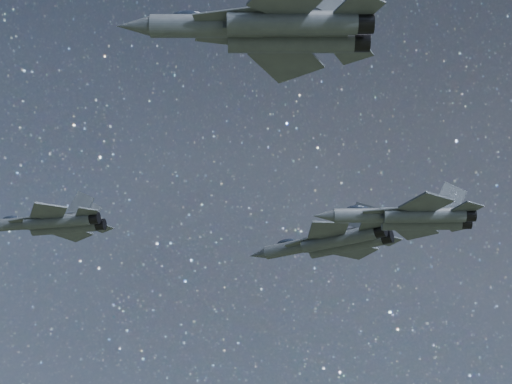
# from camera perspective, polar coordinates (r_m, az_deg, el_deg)

# --- Properties ---
(jet_lead) EXTENTS (15.17, 10.71, 3.84)m
(jet_lead) POSITION_cam_1_polar(r_m,az_deg,el_deg) (86.12, -14.69, -2.19)
(jet_lead) COLOR #373E45
(jet_left) EXTENTS (19.11, 12.98, 4.80)m
(jet_left) POSITION_cam_1_polar(r_m,az_deg,el_deg) (92.45, 5.46, -3.64)
(jet_left) COLOR #373E45
(jet_right) EXTENTS (20.09, 13.66, 5.05)m
(jet_right) POSITION_cam_1_polar(r_m,az_deg,el_deg) (59.66, 1.05, 11.78)
(jet_right) COLOR #373E45
(jet_slot) EXTENTS (17.47, 11.94, 4.39)m
(jet_slot) POSITION_cam_1_polar(r_m,az_deg,el_deg) (82.70, 11.09, -1.78)
(jet_slot) COLOR #373E45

